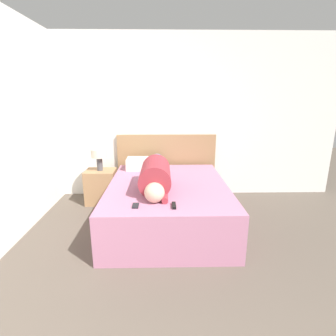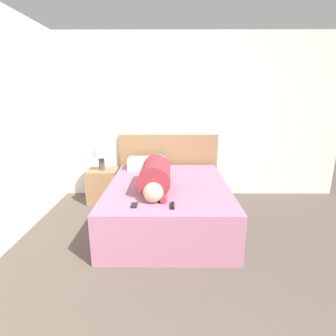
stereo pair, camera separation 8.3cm
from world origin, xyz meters
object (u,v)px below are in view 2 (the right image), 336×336
pillow_near_headboard (147,163)px  tv_remote (172,205)px  person_lying (156,174)px  cell_phone (134,205)px  bed (168,204)px  nightstand (103,186)px  table_lamp (101,155)px

pillow_near_headboard → tv_remote: size_ratio=3.75×
person_lying → cell_phone: person_lying is taller
bed → person_lying: person_lying is taller
cell_phone → person_lying: bearing=73.2°
bed → tv_remote: size_ratio=12.79×
nightstand → cell_phone: cell_phone is taller
person_lying → tv_remote: bearing=-73.0°
person_lying → cell_phone: (-0.19, -0.64, -0.15)m
table_lamp → tv_remote: (1.09, -1.45, -0.21)m
bed → nightstand: (-1.04, 0.73, -0.01)m
person_lying → tv_remote: person_lying is taller
bed → nightstand: bearing=144.9°
tv_remote → bed: bearing=93.8°
cell_phone → pillow_near_headboard: bearing=89.6°
table_lamp → cell_phone: table_lamp is taller
nightstand → cell_phone: size_ratio=4.07×
bed → table_lamp: 1.36m
bed → pillow_near_headboard: pillow_near_headboard is taller
table_lamp → tv_remote: table_lamp is taller
table_lamp → tv_remote: 1.83m
nightstand → table_lamp: table_lamp is taller
bed → cell_phone: cell_phone is taller
bed → nightstand: 1.27m
bed → table_lamp: size_ratio=5.70×
person_lying → pillow_near_headboard: 0.82m
nightstand → tv_remote: tv_remote is taller
person_lying → tv_remote: size_ratio=10.83×
nightstand → person_lying: person_lying is taller
bed → person_lying: bearing=-155.9°
table_lamp → person_lying: size_ratio=0.21×
bed → tv_remote: bearing=-86.2°
person_lying → cell_phone: 0.68m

